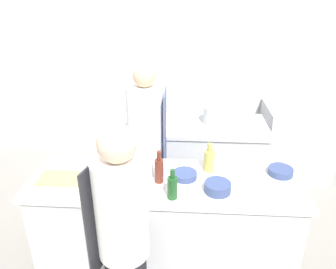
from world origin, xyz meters
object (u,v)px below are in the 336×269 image
chef_at_prep_near (124,242)px  oven_range (295,140)px  chef_at_stove (147,148)px  cup (109,176)px  bottle_cooking_oil (159,170)px  bowl_wooden_salad (185,175)px  bottle_wine (150,166)px  bowl_prep_small (280,171)px  bottle_vinegar (172,187)px  bottle_olive_oil (209,160)px  bowl_ceramic_blue (218,187)px  stockpot (217,115)px  bowl_mixing_large (124,164)px

chef_at_prep_near → oven_range: bearing=-23.8°
chef_at_stove → cup: 0.74m
bottle_cooking_oil → bowl_wooden_salad: bearing=19.4°
bottle_wine → bottle_cooking_oil: bearing=-45.4°
bottle_wine → bowl_prep_small: size_ratio=1.13×
chef_at_stove → cup: (-0.22, -0.70, 0.09)m
bottle_vinegar → cup: 0.56m
bottle_olive_oil → bottle_vinegar: bearing=-125.1°
oven_range → chef_at_prep_near: bearing=-127.3°
bowl_ceramic_blue → cup: cup is taller
chef_at_prep_near → bowl_ceramic_blue: (0.64, 0.54, 0.08)m
chef_at_prep_near → bottle_olive_oil: bearing=-21.0°
cup → bottle_cooking_oil: bearing=3.1°
oven_range → bowl_prep_small: 1.76m
cup → chef_at_stove: bearing=72.3°
chef_at_prep_near → bowl_prep_small: size_ratio=8.04×
bottle_wine → cup: (-0.32, -0.11, -0.05)m
oven_range → cup: (-2.07, -1.78, 0.48)m
bottle_cooking_oil → bowl_ceramic_blue: (0.46, -0.11, -0.07)m
stockpot → chef_at_stove: bearing=-141.3°
chef_at_prep_near → bowl_wooden_salad: bearing=-14.4°
oven_range → bottle_vinegar: (-1.54, -1.97, 0.53)m
bottle_wine → chef_at_prep_near: bearing=-96.9°
chef_at_prep_near → bottle_cooking_oil: (0.18, 0.65, 0.15)m
chef_at_prep_near → stockpot: size_ratio=5.41×
bottle_wine → bowl_mixing_large: size_ratio=1.25×
bottle_cooking_oil → bowl_wooden_salad: bottle_cooking_oil is taller
bottle_olive_oil → stockpot: (0.14, 1.06, -0.00)m
bowl_prep_small → bottle_olive_oil: bearing=177.7°
bottle_cooking_oil → bowl_mixing_large: (-0.33, 0.22, -0.08)m
bottle_olive_oil → cup: bottle_olive_oil is taller
bottle_wine → bowl_prep_small: 1.10m
cup → bowl_ceramic_blue: bearing=-5.7°
bottle_wine → bottle_vinegar: bearing=-55.8°
bottle_cooking_oil → chef_at_prep_near: bearing=-105.1°
oven_range → chef_at_stove: chef_at_stove is taller
chef_at_prep_near → bottle_olive_oil: 1.04m
chef_at_prep_near → bowl_mixing_large: chef_at_prep_near is taller
cup → bowl_mixing_large: bearing=72.6°
bowl_wooden_salad → bottle_wine: bearing=177.2°
bowl_prep_small → bottle_vinegar: bearing=-156.3°
oven_range → chef_at_stove: 2.17m
chef_at_stove → bottle_olive_oil: 0.77m
chef_at_stove → bowl_prep_small: (1.20, -0.50, 0.07)m
bottle_cooking_oil → bowl_prep_small: (1.01, 0.18, -0.08)m
oven_range → bottle_vinegar: bottle_vinegar is taller
chef_at_stove → bowl_mixing_large: chef_at_stove is taller
bottle_vinegar → bowl_ceramic_blue: 0.37m
chef_at_prep_near → bowl_wooden_salad: 0.82m
chef_at_prep_near → cup: bearing=34.0°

